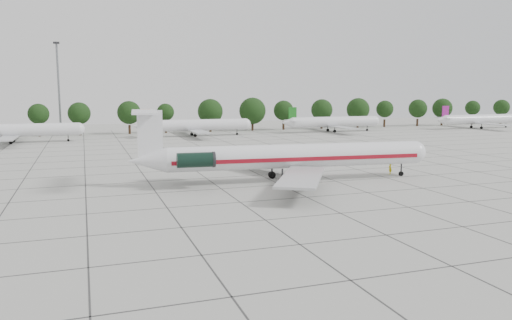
# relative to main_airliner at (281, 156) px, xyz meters

# --- Properties ---
(ground) EXTENTS (260.00, 260.00, 0.00)m
(ground) POSITION_rel_main_airliner_xyz_m (-1.02, -2.33, -3.44)
(ground) COLOR #A7A7A0
(ground) RESTS_ON ground
(apron_joints) EXTENTS (170.00, 170.00, 0.02)m
(apron_joints) POSITION_rel_main_airliner_xyz_m (-1.02, 12.67, -3.43)
(apron_joints) COLOR #383838
(apron_joints) RESTS_ON ground
(main_airliner) EXTENTS (41.48, 32.49, 9.73)m
(main_airliner) POSITION_rel_main_airliner_xyz_m (0.00, 0.00, 0.00)
(main_airliner) COLOR silver
(main_airliner) RESTS_ON ground
(ground_crew) EXTENTS (0.82, 0.80, 1.89)m
(ground_crew) POSITION_rel_main_airliner_xyz_m (17.26, 0.24, -2.49)
(ground_crew) COLOR yellow
(ground_crew) RESTS_ON ground
(bg_airliner_b) EXTENTS (28.24, 27.20, 7.40)m
(bg_airliner_b) POSITION_rel_main_airliner_xyz_m (-39.95, 66.00, -0.53)
(bg_airliner_b) COLOR silver
(bg_airliner_b) RESTS_ON ground
(bg_airliner_c) EXTENTS (28.24, 27.20, 7.40)m
(bg_airliner_c) POSITION_rel_main_airliner_xyz_m (3.57, 69.71, -0.53)
(bg_airliner_c) COLOR silver
(bg_airliner_c) RESTS_ON ground
(bg_airliner_d) EXTENTS (28.24, 27.20, 7.40)m
(bg_airliner_d) POSITION_rel_main_airliner_xyz_m (45.06, 70.32, -0.53)
(bg_airliner_d) COLOR silver
(bg_airliner_d) RESTS_ON ground
(bg_airliner_e) EXTENTS (28.24, 27.20, 7.40)m
(bg_airliner_e) POSITION_rel_main_airliner_xyz_m (95.57, 67.00, -0.53)
(bg_airliner_e) COLOR silver
(bg_airliner_e) RESTS_ON ground
(tree_line) EXTENTS (249.86, 8.44, 10.22)m
(tree_line) POSITION_rel_main_airliner_xyz_m (-12.70, 82.67, 2.54)
(tree_line) COLOR #332114
(tree_line) RESTS_ON ground
(floodlight_mast) EXTENTS (1.60, 1.60, 25.45)m
(floodlight_mast) POSITION_rel_main_airliner_xyz_m (-31.02, 89.67, 10.85)
(floodlight_mast) COLOR slate
(floodlight_mast) RESTS_ON ground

